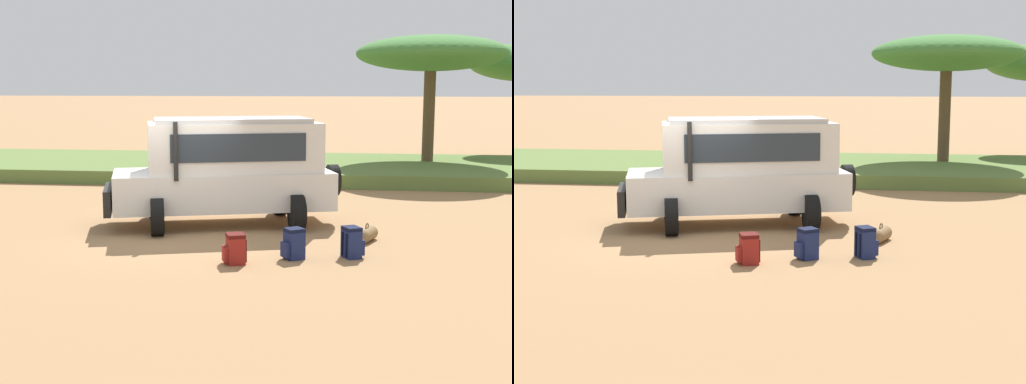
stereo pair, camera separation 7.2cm
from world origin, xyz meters
TOP-DOWN VIEW (x-y plane):
  - ground_plane at (0.00, 0.00)m, footprint 320.00×320.00m
  - grass_bank at (0.00, 10.52)m, footprint 120.00×7.00m
  - safari_vehicle at (0.86, 1.25)m, footprint 5.46×3.58m
  - backpack_beside_front_wheel at (2.63, -1.81)m, footprint 0.47×0.44m
  - backpack_cluster_center at (1.61, -2.30)m, footprint 0.47×0.44m
  - backpack_near_rear_wheel at (3.69, -1.57)m, footprint 0.46×0.44m
  - duffel_bag_low_black_case at (4.00, -0.15)m, footprint 0.47×0.77m
  - acacia_tree_far_left at (6.37, 11.56)m, footprint 5.28×5.74m

SIDE VIEW (x-z plane):
  - ground_plane at x=0.00m, z-range 0.00..0.00m
  - duffel_bag_low_black_case at x=4.00m, z-range -0.05..0.34m
  - grass_bank at x=0.00m, z-range 0.00..0.44m
  - backpack_cluster_center at x=1.61m, z-range -0.01..0.54m
  - backpack_beside_front_wheel at x=2.63m, z-range -0.01..0.57m
  - backpack_near_rear_wheel at x=3.69m, z-range -0.01..0.58m
  - safari_vehicle at x=0.86m, z-range 0.07..2.51m
  - acacia_tree_far_left at x=6.37m, z-range 1.77..6.66m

